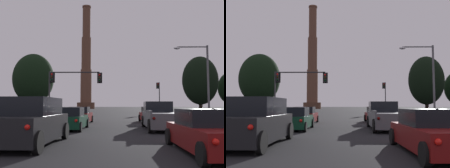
# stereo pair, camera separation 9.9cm
# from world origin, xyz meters

# --- Properties ---
(hatchback_left_lane_front) EXTENTS (1.97, 4.13, 1.44)m
(hatchback_left_lane_front) POSITION_xyz_m (-3.16, 21.81, 0.66)
(hatchback_left_lane_front) COLOR maroon
(hatchback_left_lane_front) RESTS_ON ground_plane
(sedan_right_lane_front) EXTENTS (2.19, 4.78, 1.43)m
(sedan_right_lane_front) POSITION_xyz_m (3.27, 23.46, 0.67)
(sedan_right_lane_front) COLOR maroon
(sedan_right_lane_front) RESTS_ON ground_plane
(hatchback_left_lane_second) EXTENTS (1.97, 4.13, 1.44)m
(hatchback_left_lane_second) POSITION_xyz_m (-2.95, 15.89, 0.66)
(hatchback_left_lane_second) COLOR #0F3823
(hatchback_left_lane_second) RESTS_ON ground_plane
(sedan_right_lane_third) EXTENTS (2.08, 4.74, 1.43)m
(sedan_right_lane_third) POSITION_xyz_m (3.00, 7.78, 0.67)
(sedan_right_lane_third) COLOR maroon
(sedan_right_lane_third) RESTS_ON ground_plane
(suv_left_lane_third) EXTENTS (2.24, 4.95, 1.86)m
(suv_left_lane_third) POSITION_xyz_m (-3.40, 9.40, 0.90)
(suv_left_lane_third) COLOR black
(suv_left_lane_third) RESTS_ON ground_plane
(pickup_truck_right_lane_second) EXTENTS (2.27, 5.54, 1.82)m
(pickup_truck_right_lane_second) POSITION_xyz_m (2.88, 16.30, 0.80)
(pickup_truck_right_lane_second) COLOR #4C4F54
(pickup_truck_right_lane_second) RESTS_ON ground_plane
(traffic_light_far_right) EXTENTS (0.78, 0.50, 6.26)m
(traffic_light_far_right) POSITION_xyz_m (8.58, 52.23, 4.10)
(traffic_light_far_right) COLOR #2D2D30
(traffic_light_far_right) RESTS_ON ground_plane
(traffic_light_overhead_left) EXTENTS (6.31, 0.50, 5.49)m
(traffic_light_overhead_left) POSITION_xyz_m (-5.67, 29.18, 4.24)
(traffic_light_overhead_left) COLOR #2D2D30
(traffic_light_overhead_left) RESTS_ON ground_plane
(street_lamp) EXTENTS (3.46, 0.36, 7.57)m
(street_lamp) POSITION_xyz_m (8.52, 25.09, 4.75)
(street_lamp) COLOR #56565B
(street_lamp) RESTS_ON ground_plane
(smokestack) EXTENTS (8.19, 8.19, 48.68)m
(smokestack) POSITION_xyz_m (-14.09, 120.01, 19.10)
(smokestack) COLOR #523427
(smokestack) RESTS_ON ground_plane
(treeline_right_mid) EXTENTS (11.94, 10.75, 16.77)m
(treeline_right_mid) POSITION_xyz_m (-24.45, 75.27, 9.38)
(treeline_right_mid) COLOR black
(treeline_right_mid) RESTS_ON ground_plane
(treeline_far_left) EXTENTS (9.75, 8.77, 15.21)m
(treeline_far_left) POSITION_xyz_m (23.27, 71.83, 8.47)
(treeline_far_left) COLOR black
(treeline_far_left) RESTS_ON ground_plane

